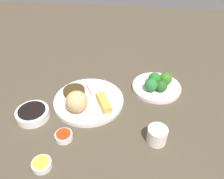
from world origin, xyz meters
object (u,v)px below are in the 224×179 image
object	(u,v)px
broccoli_plate	(156,87)
main_plate	(89,101)
soy_sauce_bowl	(33,114)
teacup	(157,135)
sauce_ramekin_sweet_and_sour	(64,136)
sauce_ramekin_hot_mustard	(42,165)

from	to	relation	value
broccoli_plate	main_plate	bearing A→B (deg)	-66.38
soy_sauce_bowl	teacup	distance (m)	0.43
sauce_ramekin_sweet_and_sour	main_plate	bearing A→B (deg)	165.85
soy_sauce_bowl	sauce_ramekin_sweet_and_sour	xyz separation A→B (m)	(0.08, 0.13, -0.01)
soy_sauce_bowl	sauce_ramekin_sweet_and_sour	bearing A→B (deg)	58.77
soy_sauce_bowl	sauce_ramekin_sweet_and_sour	size ratio (longest dim) A/B	2.03
broccoli_plate	teacup	size ratio (longest dim) A/B	3.13
sauce_ramekin_hot_mustard	sauce_ramekin_sweet_and_sour	bearing A→B (deg)	162.40
broccoli_plate	teacup	distance (m)	0.27
sauce_ramekin_hot_mustard	broccoli_plate	bearing A→B (deg)	139.82
broccoli_plate	sauce_ramekin_hot_mustard	bearing A→B (deg)	-40.18
main_plate	sauce_ramekin_hot_mustard	bearing A→B (deg)	-15.44
main_plate	sauce_ramekin_hot_mustard	xyz separation A→B (m)	(0.29, -0.08, 0.00)
sauce_ramekin_sweet_and_sour	broccoli_plate	bearing A→B (deg)	134.02
sauce_ramekin_hot_mustard	teacup	xyz separation A→B (m)	(-0.13, 0.33, 0.02)
broccoli_plate	teacup	bearing A→B (deg)	-2.51
broccoli_plate	soy_sauce_bowl	xyz separation A→B (m)	(0.21, -0.44, 0.01)
main_plate	teacup	bearing A→B (deg)	57.42
main_plate	teacup	world-z (taller)	teacup
main_plate	sauce_ramekin_sweet_and_sour	world-z (taller)	sauce_ramekin_sweet_and_sour
main_plate	sauce_ramekin_sweet_and_sour	bearing A→B (deg)	-14.15
sauce_ramekin_sweet_and_sour	teacup	distance (m)	0.29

